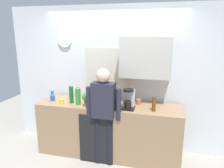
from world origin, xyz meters
TOP-DOWN VIEW (x-y plane):
  - ground_plane at (0.00, 0.00)m, footprint 8.00×8.00m
  - kitchen_counter at (0.00, 0.30)m, footprint 2.46×0.64m
  - dishwasher_panel at (-0.13, -0.03)m, footprint 0.56×0.02m
  - back_wall_assembly at (0.08, 0.70)m, footprint 4.06×0.42m
  - coffee_maker at (0.36, 0.19)m, footprint 0.20×0.20m
  - bottle_olive_oil at (-0.10, 0.52)m, footprint 0.06×0.06m
  - bottle_amber_beer at (0.77, 0.17)m, footprint 0.06×0.06m
  - bottle_green_wine at (-0.65, 0.22)m, footprint 0.07×0.07m
  - bottle_clear_soda at (-0.50, 0.18)m, footprint 0.09×0.09m
  - bottle_red_vinegar at (-0.62, 0.45)m, footprint 0.06×0.06m
  - cup_terracotta_mug at (0.49, 0.44)m, footprint 0.08×0.08m
  - cup_yellow_cup at (-0.79, 0.13)m, footprint 0.07×0.07m
  - cup_blue_mug at (-1.03, 0.25)m, footprint 0.08×0.08m
  - mixing_bowl at (-0.02, 0.28)m, footprint 0.22×0.22m
  - potted_plant at (-0.33, 0.13)m, footprint 0.15×0.15m
  - dish_soap at (-1.11, 0.38)m, footprint 0.06×0.06m
  - person_at_sink at (0.00, 0.00)m, footprint 0.57×0.22m

SIDE VIEW (x-z plane):
  - ground_plane at x=0.00m, z-range 0.00..0.00m
  - dishwasher_panel at x=-0.13m, z-range 0.00..0.84m
  - kitchen_counter at x=0.00m, z-range 0.00..0.93m
  - person_at_sink at x=0.00m, z-range 0.15..1.75m
  - mixing_bowl at x=-0.02m, z-range 0.93..1.01m
  - cup_yellow_cup at x=-0.79m, z-range 0.93..1.01m
  - cup_terracotta_mug at x=0.49m, z-range 0.93..1.02m
  - cup_blue_mug at x=-1.03m, z-range 0.93..1.03m
  - dish_soap at x=-1.11m, z-range 0.92..1.10m
  - bottle_red_vinegar at x=-0.62m, z-range 0.93..1.15m
  - bottle_amber_beer at x=0.77m, z-range 0.93..1.16m
  - bottle_olive_oil at x=-0.10m, z-range 0.93..1.18m
  - potted_plant at x=-0.33m, z-range 0.95..1.18m
  - bottle_clear_soda at x=-0.50m, z-range 0.93..1.21m
  - coffee_maker at x=0.36m, z-range 0.91..1.24m
  - bottle_green_wine at x=-0.65m, z-range 0.93..1.23m
  - back_wall_assembly at x=0.08m, z-range 0.07..2.67m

